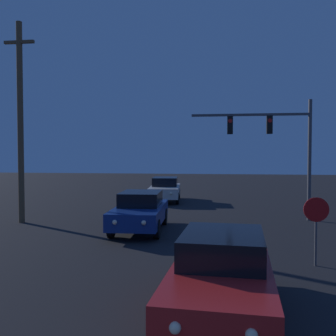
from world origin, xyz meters
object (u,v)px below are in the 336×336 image
at_px(car_near, 222,273).
at_px(car_far, 165,189).
at_px(stop_sign, 316,218).
at_px(utility_pole, 20,120).
at_px(car_mid, 140,211).
at_px(traffic_signal_mast, 277,139).

xyz_separation_m(car_near, car_far, (-3.70, 17.99, 0.00)).
distance_m(stop_sign, utility_pole, 13.76).
height_order(car_mid, utility_pole, utility_pole).
distance_m(traffic_signal_mast, utility_pole, 12.49).
bearing_deg(stop_sign, utility_pole, 156.09).
height_order(car_far, traffic_signal_mast, traffic_signal_mast).
height_order(traffic_signal_mast, stop_sign, traffic_signal_mast).
relative_size(car_far, utility_pole, 0.52).
height_order(car_near, traffic_signal_mast, traffic_signal_mast).
bearing_deg(utility_pole, car_far, 57.42).
bearing_deg(traffic_signal_mast, car_mid, -150.86).
bearing_deg(car_far, car_mid, 87.62).
height_order(traffic_signal_mast, utility_pole, utility_pole).
xyz_separation_m(car_far, traffic_signal_mast, (6.53, -6.51, 3.18)).
height_order(car_near, car_far, same).
bearing_deg(utility_pole, stop_sign, -23.91).
height_order(car_mid, traffic_signal_mast, traffic_signal_mast).
distance_m(car_near, car_far, 18.37).
distance_m(traffic_signal_mast, stop_sign, 8.23).
distance_m(car_mid, traffic_signal_mast, 7.79).
bearing_deg(stop_sign, car_mid, 144.84).
bearing_deg(traffic_signal_mast, car_near, -103.84).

